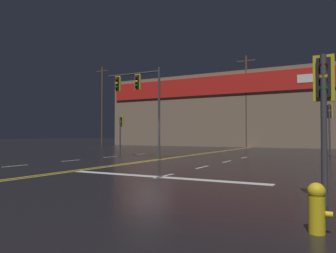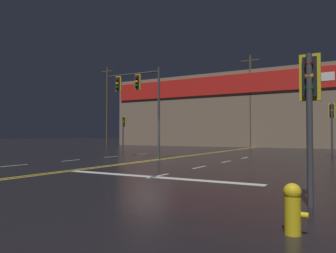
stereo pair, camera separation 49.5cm
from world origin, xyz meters
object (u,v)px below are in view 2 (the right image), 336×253
at_px(traffic_signal_median, 137,91).
at_px(traffic_signal_corner_northeast, 332,117).
at_px(traffic_signal_corner_northwest, 124,125).
at_px(fire_hydrant, 293,207).
at_px(traffic_signal_corner_southeast, 310,94).

height_order(traffic_signal_median, traffic_signal_corner_northeast, traffic_signal_median).
distance_m(traffic_signal_corner_northeast, traffic_signal_corner_northwest, 17.80).
height_order(traffic_signal_corner_northeast, traffic_signal_corner_northwest, traffic_signal_corner_northeast).
bearing_deg(traffic_signal_corner_northeast, fire_hydrant, -88.68).
xyz_separation_m(traffic_signal_corner_northwest, fire_hydrant, (18.24, -19.87, -1.98)).
relative_size(traffic_signal_corner_southeast, fire_hydrant, 4.20).
bearing_deg(traffic_signal_corner_northeast, traffic_signal_corner_southeast, -88.47).
bearing_deg(traffic_signal_corner_northwest, traffic_signal_corner_northeast, -1.25).
bearing_deg(traffic_signal_median, traffic_signal_corner_northeast, 35.79).
distance_m(traffic_signal_median, fire_hydrant, 16.65).
bearing_deg(traffic_signal_corner_northeast, traffic_signal_corner_northwest, 178.75).
distance_m(traffic_signal_corner_southeast, fire_hydrant, 2.99).
distance_m(traffic_signal_corner_southeast, traffic_signal_corner_northwest, 25.35).
height_order(traffic_signal_median, fire_hydrant, traffic_signal_median).
bearing_deg(fire_hydrant, traffic_signal_corner_northwest, 132.54).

